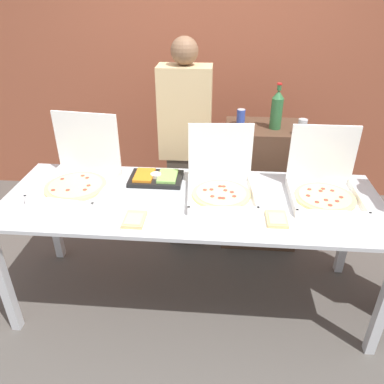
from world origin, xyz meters
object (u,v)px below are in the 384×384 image
(person_guest_cap, at_px, (185,147))
(paper_plate_front_center, at_px, (135,220))
(soda_bottle, at_px, (277,109))
(veggie_tray, at_px, (156,178))
(soda_can_colored, at_px, (241,117))
(paper_plate_front_left, at_px, (277,220))
(soda_can_silver, at_px, (302,127))
(pizza_box_near_right, at_px, (324,187))
(pizza_box_far_left, at_px, (221,184))
(pizza_box_near_left, at_px, (79,175))

(person_guest_cap, bearing_deg, paper_plate_front_center, 78.87)
(paper_plate_front_center, bearing_deg, soda_bottle, 50.00)
(veggie_tray, xyz_separation_m, soda_can_colored, (0.59, 0.61, 0.25))
(paper_plate_front_left, relative_size, veggie_tray, 0.63)
(paper_plate_front_center, xyz_separation_m, soda_can_colored, (0.63, 1.13, 0.26))
(paper_plate_front_center, xyz_separation_m, veggie_tray, (0.04, 0.52, 0.01))
(soda_can_silver, bearing_deg, veggie_tray, -158.15)
(pizza_box_near_right, height_order, soda_can_silver, pizza_box_near_right)
(paper_plate_front_center, height_order, veggie_tray, veggie_tray)
(paper_plate_front_center, height_order, soda_bottle, soda_bottle)
(soda_bottle, bearing_deg, pizza_box_far_left, -120.02)
(soda_can_colored, bearing_deg, pizza_box_far_left, -100.31)
(pizza_box_near_left, height_order, veggie_tray, pizza_box_near_left)
(pizza_box_near_right, relative_size, veggie_tray, 1.22)
(pizza_box_near_right, height_order, paper_plate_front_left, pizza_box_near_right)
(pizza_box_near_left, distance_m, pizza_box_far_left, 0.95)
(paper_plate_front_left, distance_m, soda_can_colored, 1.11)
(pizza_box_far_left, bearing_deg, veggie_tray, 157.19)
(person_guest_cap, bearing_deg, veggie_tray, 72.07)
(soda_bottle, bearing_deg, soda_can_silver, -36.70)
(pizza_box_far_left, xyz_separation_m, soda_bottle, (0.40, 0.70, 0.29))
(paper_plate_front_center, bearing_deg, pizza_box_far_left, 36.79)
(veggie_tray, relative_size, person_guest_cap, 0.21)
(soda_can_silver, bearing_deg, pizza_box_far_left, -135.93)
(paper_plate_front_left, bearing_deg, pizza_box_far_left, 138.11)
(soda_bottle, bearing_deg, pizza_box_near_right, -70.06)
(soda_bottle, relative_size, person_guest_cap, 0.20)
(soda_can_colored, bearing_deg, paper_plate_front_center, -119.08)
(pizza_box_near_left, distance_m, person_guest_cap, 0.90)
(soda_can_colored, bearing_deg, paper_plate_front_left, -79.89)
(pizza_box_near_right, bearing_deg, soda_can_silver, 97.38)
(pizza_box_near_left, bearing_deg, soda_can_colored, 40.84)
(person_guest_cap, bearing_deg, pizza_box_far_left, 114.60)
(pizza_box_far_left, height_order, soda_can_silver, pizza_box_far_left)
(pizza_box_near_left, xyz_separation_m, pizza_box_far_left, (0.95, -0.03, -0.01))
(pizza_box_near_left, relative_size, pizza_box_far_left, 1.12)
(veggie_tray, xyz_separation_m, soda_bottle, (0.85, 0.55, 0.34))
(pizza_box_near_right, bearing_deg, pizza_box_far_left, -178.81)
(pizza_box_near_right, distance_m, pizza_box_far_left, 0.65)
(pizza_box_near_left, bearing_deg, person_guest_cap, 49.59)
(pizza_box_near_left, relative_size, soda_bottle, 1.51)
(paper_plate_front_center, distance_m, veggie_tray, 0.52)
(paper_plate_front_left, bearing_deg, person_guest_cap, 123.63)
(pizza_box_far_left, height_order, soda_can_colored, pizza_box_far_left)
(paper_plate_front_left, relative_size, soda_can_silver, 1.83)
(soda_bottle, bearing_deg, veggie_tray, -147.29)
(pizza_box_near_left, relative_size, soda_can_colored, 4.25)
(veggie_tray, xyz_separation_m, person_guest_cap, (0.16, 0.49, 0.04))
(soda_bottle, distance_m, soda_can_silver, 0.24)
(paper_plate_front_center, xyz_separation_m, soda_bottle, (0.89, 1.06, 0.35))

